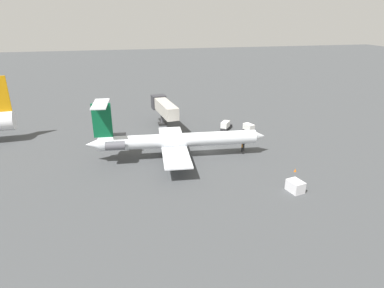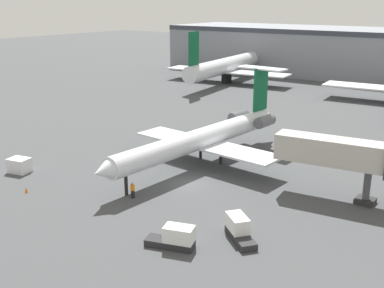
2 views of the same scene
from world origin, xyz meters
name	(u,v)px [view 2 (image 2 of 2)]	position (x,y,z in m)	size (l,w,h in m)	color
ground_plane	(188,184)	(0.00, 0.00, -0.05)	(400.00, 400.00, 0.10)	#424447
regional_jet	(206,136)	(-2.15, 6.71, 3.48)	(19.96, 32.02, 10.53)	silver
jet_bridge	(352,155)	(15.66, 5.67, 4.74)	(13.33, 4.51, 6.45)	#B7B2A8
ground_crew_marshaller	(133,190)	(-2.19, -6.51, 0.86)	(0.45, 0.36, 1.69)	black
baggage_tug_lead	(175,238)	(7.39, -11.93, 0.84)	(4.24, 2.57, 1.90)	#262628
baggage_tug_trailing	(239,229)	(10.80, -7.60, 0.84)	(4.00, 3.58, 1.90)	#262628
cargo_container_uld	(19,165)	(-18.03, -8.61, 0.84)	(2.70, 2.26, 1.67)	silver
traffic_cone_near	(26,190)	(-12.21, -11.93, 0.28)	(0.36, 0.36, 0.55)	orange
parked_airliner_west_end	(226,66)	(-31.12, 58.34, 4.14)	(31.10, 36.66, 13.09)	silver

